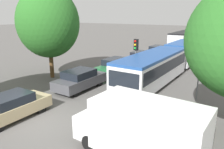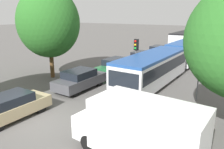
% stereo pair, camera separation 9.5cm
% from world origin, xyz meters
% --- Properties ---
extents(ground_plane, '(200.00, 200.00, 0.00)m').
position_xyz_m(ground_plane, '(0.00, 0.00, 0.00)').
color(ground_plane, '#565451').
extents(articulated_bus, '(2.60, 16.27, 2.41)m').
position_xyz_m(articulated_bus, '(2.10, 12.61, 1.39)').
color(articulated_bus, silver).
rests_on(articulated_bus, ground).
extents(city_bus_rear, '(2.61, 11.14, 2.39)m').
position_xyz_m(city_bus_rear, '(-1.85, 32.63, 1.38)').
color(city_bus_rear, silver).
rests_on(city_bus_rear, ground).
extents(queued_car_tan, '(1.65, 3.87, 1.34)m').
position_xyz_m(queued_car_tan, '(-1.84, -0.33, 0.68)').
color(queued_car_tan, tan).
rests_on(queued_car_tan, ground).
extents(queued_car_graphite, '(1.79, 4.20, 1.46)m').
position_xyz_m(queued_car_graphite, '(-1.93, 5.15, 0.74)').
color(queued_car_graphite, '#47474C').
rests_on(queued_car_graphite, ground).
extents(queued_car_green, '(1.85, 4.33, 1.50)m').
position_xyz_m(queued_car_green, '(-1.79, 9.98, 0.76)').
color(queued_car_green, '#236638').
rests_on(queued_car_green, ground).
extents(queued_car_red, '(1.71, 4.01, 1.39)m').
position_xyz_m(queued_car_red, '(-1.83, 15.16, 0.71)').
color(queued_car_red, '#B21E19').
rests_on(queued_car_red, ground).
extents(queued_car_black, '(1.78, 4.16, 1.44)m').
position_xyz_m(queued_car_black, '(-1.76, 20.06, 0.73)').
color(queued_car_black, black).
rests_on(queued_car_black, ground).
extents(white_van, '(5.09, 2.20, 2.31)m').
position_xyz_m(white_van, '(5.27, 0.34, 1.24)').
color(white_van, white).
rests_on(white_van, ground).
extents(traffic_light, '(0.35, 0.38, 3.40)m').
position_xyz_m(traffic_light, '(0.37, 9.45, 2.50)').
color(traffic_light, '#56595E').
rests_on(traffic_light, ground).
extents(no_entry_sign, '(0.70, 0.08, 2.82)m').
position_xyz_m(no_entry_sign, '(5.73, 7.57, 1.88)').
color(no_entry_sign, '#56595E').
rests_on(no_entry_sign, ground).
extents(tree_left_mid, '(5.09, 5.09, 7.51)m').
position_xyz_m(tree_left_mid, '(-6.06, 6.22, 4.64)').
color(tree_left_mid, '#51381E').
rests_on(tree_left_mid, ground).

